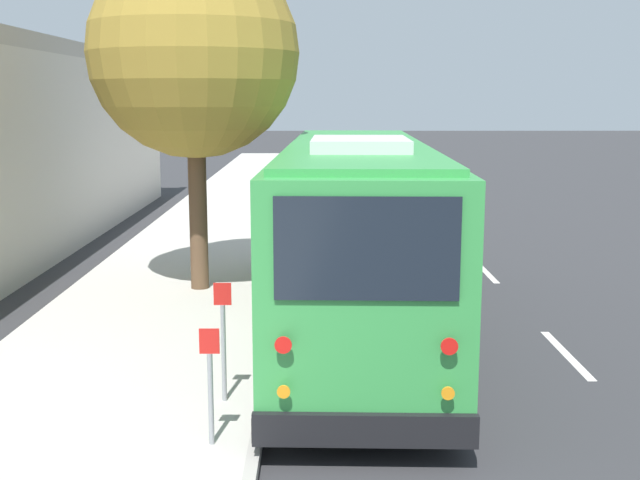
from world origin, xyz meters
The scene contains 11 objects.
ground_plane centered at (0.00, 0.00, 0.00)m, with size 160.00×160.00×0.00m, color #333335.
sidewalk_slab centered at (0.00, 3.83, 0.07)m, with size 80.00×4.23×0.15m, color beige.
curb_strip centered at (0.00, 1.65, 0.07)m, with size 80.00×0.14×0.15m, color #AAA69D.
shuttle_bus centered at (-1.47, 0.28, 1.81)m, with size 10.64×2.76×3.37m.
parked_sedan_gray centered at (10.18, 0.71, 0.61)m, with size 4.49×1.87×1.31m.
parked_sedan_white centered at (16.61, 0.35, 0.58)m, with size 4.53×1.87×1.26m.
street_tree centered at (1.19, 3.29, 5.05)m, with size 4.05×4.05×7.26m.
sign_post_near centered at (-6.29, 2.13, 0.84)m, with size 0.06×0.22×1.33m.
sign_post_far centered at (-5.00, 2.13, 0.94)m, with size 0.06×0.22×1.53m.
lane_stripe_mid centered at (-2.74, -2.93, 0.00)m, with size 2.40×0.14×0.01m, color silver.
lane_stripe_ahead centered at (3.26, -2.93, 0.00)m, with size 2.40×0.14×0.01m, color silver.
Camera 1 is at (-14.65, 0.98, 3.95)m, focal length 45.00 mm.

